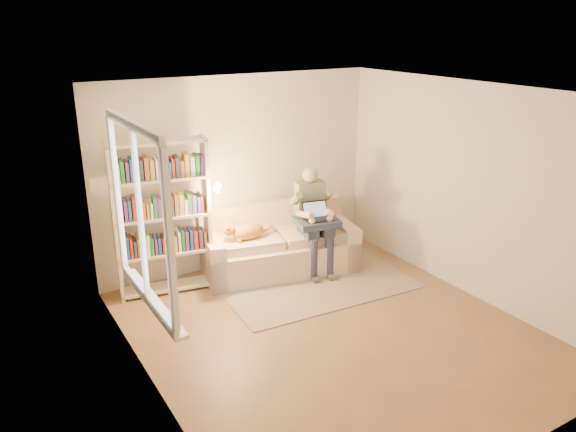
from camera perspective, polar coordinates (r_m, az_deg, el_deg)
floor at (r=6.35m, az=4.58°, el=-11.59°), size 4.50×4.50×0.00m
ceiling at (r=5.49m, az=5.32°, el=12.36°), size 4.00×4.50×0.02m
wall_left at (r=4.97m, az=-14.21°, el=-4.55°), size 0.02×4.50×2.60m
wall_right at (r=7.11m, az=18.12°, el=2.36°), size 0.02×4.50×2.60m
wall_back at (r=7.64m, az=-5.01°, el=4.41°), size 4.00×0.02×2.60m
wall_front at (r=4.35m, az=22.76°, el=-9.13°), size 4.00×0.02×2.60m
window at (r=5.13m, az=-14.39°, el=-2.87°), size 0.12×1.52×1.69m
sofa at (r=7.67m, az=-1.04°, el=-3.22°), size 2.19×1.33×0.87m
person at (r=7.50m, az=2.57°, el=0.25°), size 0.49×0.67×1.42m
cat at (r=7.30m, az=-4.45°, el=-1.57°), size 0.70×0.33×0.25m
blanket at (r=7.41m, az=2.77°, el=-0.61°), size 0.63×0.56×0.09m
laptop at (r=7.39m, az=2.76°, el=0.13°), size 0.39×0.35×0.28m
bookshelf at (r=6.96m, az=-12.68°, el=0.56°), size 1.28×0.57×1.95m
rug at (r=7.36m, az=2.89°, el=-6.93°), size 2.52×1.59×0.01m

